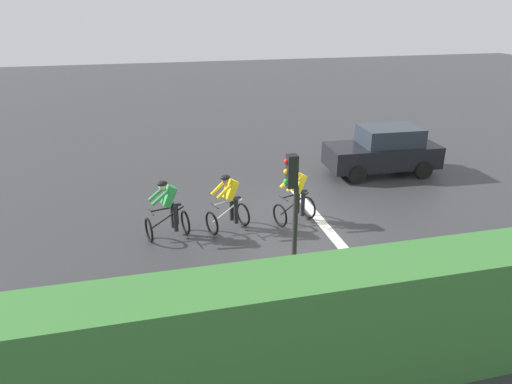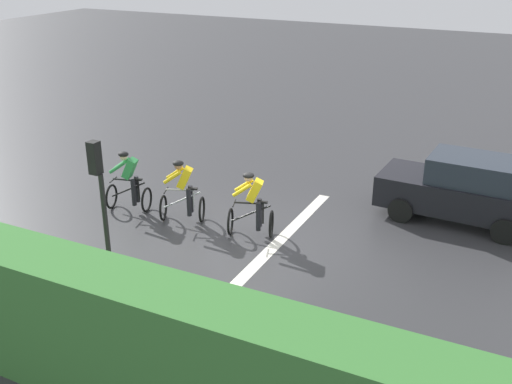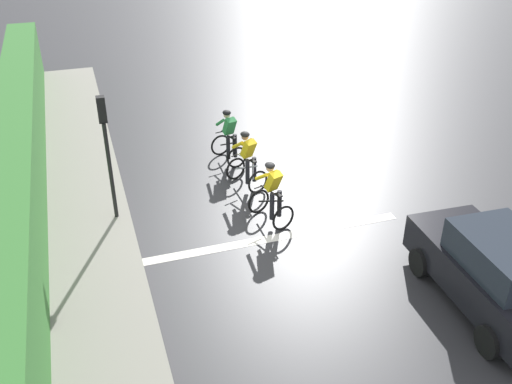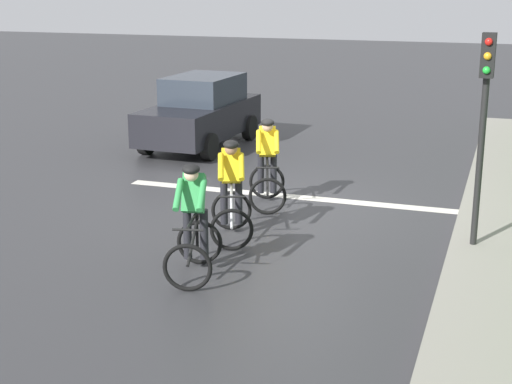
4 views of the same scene
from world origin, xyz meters
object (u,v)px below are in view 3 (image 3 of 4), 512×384
(cyclist_mid, at_px, (272,195))
(cyclist_second, at_px, (247,161))
(cyclist_lead, at_px, (229,138))
(car_black, at_px, (494,272))
(traffic_light_near_crossing, at_px, (106,141))

(cyclist_mid, bearing_deg, cyclist_second, 91.03)
(cyclist_lead, distance_m, cyclist_second, 1.67)
(cyclist_second, xyz_separation_m, car_black, (3.24, -6.43, 0.08))
(cyclist_lead, relative_size, car_black, 0.40)
(cyclist_second, height_order, traffic_light_near_crossing, traffic_light_near_crossing)
(cyclist_second, bearing_deg, cyclist_lead, 92.24)
(cyclist_second, bearing_deg, car_black, -63.28)
(car_black, xyz_separation_m, traffic_light_near_crossing, (-6.98, 5.82, 1.35))
(car_black, bearing_deg, cyclist_mid, 125.68)
(cyclist_second, relative_size, traffic_light_near_crossing, 0.50)
(cyclist_lead, xyz_separation_m, car_black, (3.30, -8.10, 0.08))
(cyclist_second, relative_size, cyclist_mid, 1.00)
(cyclist_second, distance_m, cyclist_mid, 1.97)
(cyclist_mid, relative_size, traffic_light_near_crossing, 0.50)
(car_black, distance_m, traffic_light_near_crossing, 9.19)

